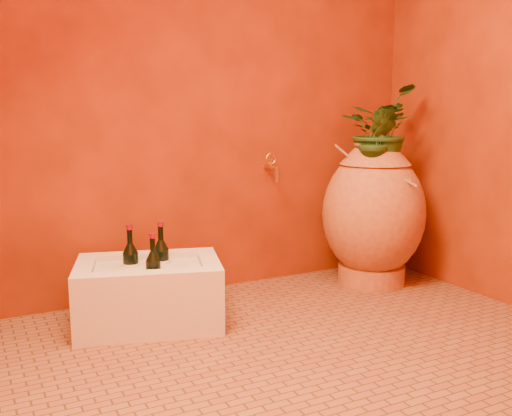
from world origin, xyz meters
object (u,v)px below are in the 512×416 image
amphora (373,213)px  wine_bottle_a (153,273)px  wine_bottle_b (131,266)px  wall_tap (272,166)px  stone_basin (149,294)px  wine_bottle_c (161,263)px

amphora → wine_bottle_a: bearing=-174.3°
wine_bottle_a → wine_bottle_b: wine_bottle_b is taller
wine_bottle_b → wall_tap: wall_tap is taller
wall_tap → wine_bottle_b: bearing=-164.1°
amphora → stone_basin: bearing=-178.1°
wine_bottle_a → stone_basin: bearing=88.3°
amphora → wine_bottle_c: bearing=-179.8°
wine_bottle_c → amphora: bearing=0.2°
amphora → wine_bottle_a: amphora is taller
wine_bottle_c → wine_bottle_a: bearing=-121.6°
wall_tap → wine_bottle_a: bearing=-154.4°
amphora → wall_tap: 0.66m
stone_basin → wine_bottle_c: bearing=26.9°
stone_basin → wine_bottle_c: (0.08, 0.04, 0.14)m
amphora → wine_bottle_c: size_ratio=2.69×
amphora → stone_basin: amphora is taller
wine_bottle_a → wine_bottle_b: (-0.07, 0.15, 0.01)m
wine_bottle_a → wine_bottle_b: size_ratio=0.94×
amphora → wall_tap: bearing=153.4°
amphora → wine_bottle_c: amphora is taller
wine_bottle_a → wall_tap: 1.03m
amphora → wall_tap: amphora is taller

